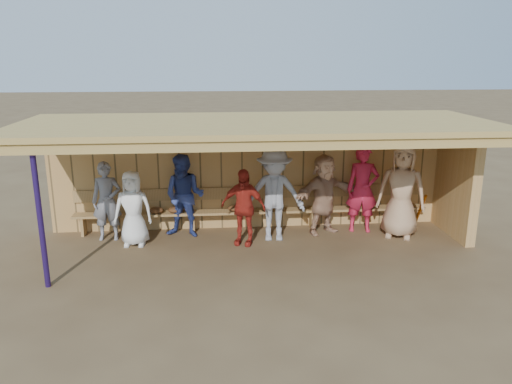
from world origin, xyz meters
TOP-DOWN VIEW (x-y plane):
  - ground at (0.00, 0.00)m, footprint 90.00×90.00m
  - player_a at (-3.01, 0.76)m, footprint 0.60×0.39m
  - player_b at (-2.44, 0.40)m, footprint 0.77×0.53m
  - player_c at (-1.44, 0.81)m, footprint 0.99×0.86m
  - player_d at (-0.26, 0.25)m, footprint 0.98×0.67m
  - player_e at (0.38, 0.45)m, footprint 1.29×0.80m
  - player_f at (1.47, 0.76)m, footprint 1.65×1.12m
  - player_g at (2.32, 0.81)m, footprint 0.75×0.56m
  - player_h at (3.01, 0.40)m, footprint 1.14×0.96m
  - dugout_structure at (0.39, 0.69)m, footprint 8.80×3.20m
  - bench at (0.00, 1.12)m, footprint 7.60×0.34m
  - dugout_equipment at (-0.48, 0.99)m, footprint 5.92×0.62m

SIDE VIEW (x-z plane):
  - ground at x=0.00m, z-range 0.00..0.00m
  - dugout_equipment at x=-0.48m, z-range 0.09..0.89m
  - bench at x=0.00m, z-range 0.06..0.99m
  - player_b at x=-2.44m, z-range 0.00..1.52m
  - player_d at x=-0.26m, z-range 0.00..1.55m
  - player_a at x=-3.01m, z-range 0.00..1.63m
  - player_f at x=1.47m, z-range 0.00..1.71m
  - player_c at x=-1.44m, z-range 0.00..1.75m
  - player_g at x=2.32m, z-range 0.00..1.86m
  - player_e at x=0.38m, z-range 0.00..1.92m
  - player_h at x=3.01m, z-range 0.00..1.98m
  - dugout_structure at x=0.39m, z-range 0.44..2.94m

